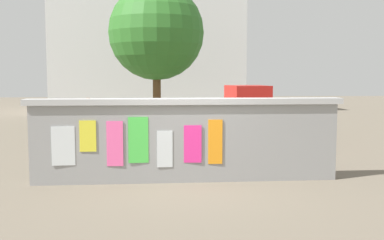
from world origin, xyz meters
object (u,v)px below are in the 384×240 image
motorcycle (114,133)px  person_walking (282,128)px  bicycle_far (258,144)px  bicycle_near (129,153)px  person_bystander (89,123)px  tree_roadside (156,33)px  auto_rickshaw_truck (219,114)px

motorcycle → person_walking: bearing=-39.4°
bicycle_far → person_walking: bearing=-83.6°
bicycle_near → motorcycle: bearing=101.7°
bicycle_near → person_walking: 3.61m
person_bystander → tree_roadside: bearing=77.7°
person_walking → person_bystander: size_ratio=1.00×
motorcycle → person_walking: size_ratio=1.17×
auto_rickshaw_truck → tree_roadside: bearing=112.1°
person_walking → person_bystander: bearing=162.1°
auto_rickshaw_truck → motorcycle: bearing=-159.2°
bicycle_near → tree_roadside: (0.72, 9.09, 3.66)m
auto_rickshaw_truck → motorcycle: size_ratio=1.97×
motorcycle → bicycle_near: bicycle_near is taller
bicycle_far → tree_roadside: bearing=108.0°
bicycle_far → person_bystander: size_ratio=1.06×
motorcycle → bicycle_far: 4.34m
auto_rickshaw_truck → bicycle_near: bearing=-123.3°
bicycle_near → tree_roadside: tree_roadside is taller
bicycle_near → person_walking: bearing=-8.1°
tree_roadside → auto_rickshaw_truck: bearing=-67.9°
person_bystander → tree_roadside: tree_roadside is taller
motorcycle → tree_roadside: 7.27m
bicycle_far → tree_roadside: size_ratio=0.28×
bicycle_near → person_walking: size_ratio=1.05×
bicycle_near → person_bystander: 1.56m
person_walking → tree_roadside: (-2.79, 9.59, 3.03)m
motorcycle → bicycle_far: size_ratio=1.11×
person_bystander → tree_roadside: (1.77, 8.11, 3.03)m
bicycle_far → auto_rickshaw_truck: bearing=101.3°
person_walking → person_bystander: same height
auto_rickshaw_truck → bicycle_far: (0.62, -3.10, -0.54)m
bicycle_near → tree_roadside: size_ratio=0.28×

